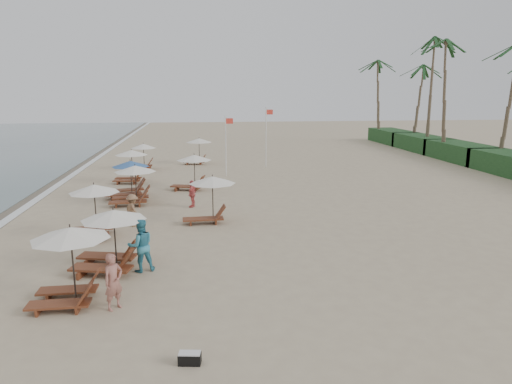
{
  "coord_description": "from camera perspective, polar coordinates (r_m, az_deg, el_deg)",
  "views": [
    {
      "loc": [
        -1.89,
        -17.13,
        6.17
      ],
      "look_at": [
        1.0,
        5.1,
        1.3
      ],
      "focal_mm": 32.5,
      "sensor_mm": 36.0,
      "label": 1
    }
  ],
  "objects": [
    {
      "name": "beachgoer_mid_b",
      "position": [
        22.32,
        -14.94,
        -2.18
      ],
      "size": [
        1.05,
        1.13,
        1.53
      ],
      "primitive_type": "imported",
      "rotation": [
        0.0,
        0.0,
        2.23
      ],
      "color": "#876244",
      "rests_on": "ground"
    },
    {
      "name": "lounger_station_2",
      "position": [
        20.99,
        -19.79,
        -2.49
      ],
      "size": [
        2.55,
        2.11,
        2.34
      ],
      "color": "brown",
      "rests_on": "ground"
    },
    {
      "name": "ground",
      "position": [
        18.31,
        -1.06,
        -7.44
      ],
      "size": [
        160.0,
        160.0,
        0.0
      ],
      "primitive_type": "plane",
      "color": "tan",
      "rests_on": "ground"
    },
    {
      "name": "beachgoer_near",
      "position": [
        14.12,
        -17.14,
        -10.5
      ],
      "size": [
        0.72,
        0.72,
        1.68
      ],
      "primitive_type": "imported",
      "rotation": [
        0.0,
        0.0,
        0.78
      ],
      "color": "#9D6155",
      "rests_on": "ground"
    },
    {
      "name": "wet_sand_band",
      "position": [
        29.78,
        -28.09,
        -1.16
      ],
      "size": [
        3.2,
        140.0,
        0.01
      ],
      "primitive_type": "cube",
      "color": "#6B5E4C",
      "rests_on": "ground"
    },
    {
      "name": "lounger_station_3",
      "position": [
        26.66,
        -15.09,
        0.8
      ],
      "size": [
        2.67,
        2.29,
        2.18
      ],
      "color": "brown",
      "rests_on": "ground"
    },
    {
      "name": "foam_line",
      "position": [
        29.34,
        -25.72,
        -1.09
      ],
      "size": [
        0.5,
        140.0,
        0.02
      ],
      "primitive_type": "cube",
      "color": "white",
      "rests_on": "ground"
    },
    {
      "name": "lounger_station_0",
      "position": [
        14.72,
        -22.3,
        -8.1
      ],
      "size": [
        2.43,
        2.26,
        2.36
      ],
      "color": "brown",
      "rests_on": "ground"
    },
    {
      "name": "beachgoer_far_a",
      "position": [
        25.37,
        -7.84,
        -0.21
      ],
      "size": [
        0.67,
        0.95,
        1.49
      ],
      "primitive_type": "imported",
      "rotation": [
        0.0,
        0.0,
        4.32
      ],
      "color": "#CE5452",
      "rests_on": "ground"
    },
    {
      "name": "lounger_station_6",
      "position": [
        38.38,
        -13.99,
        4.13
      ],
      "size": [
        2.45,
        2.02,
        2.09
      ],
      "color": "brown",
      "rests_on": "ground"
    },
    {
      "name": "beachgoer_mid_a",
      "position": [
        16.67,
        -13.99,
        -6.41
      ],
      "size": [
        1.08,
        0.95,
        1.88
      ],
      "primitive_type": "imported",
      "rotation": [
        0.0,
        0.0,
        3.45
      ],
      "color": "teal",
      "rests_on": "ground"
    },
    {
      "name": "flag_pole_far",
      "position": [
        38.31,
        1.29,
        7.09
      ],
      "size": [
        0.6,
        0.08,
        4.94
      ],
      "color": "silver",
      "rests_on": "ground"
    },
    {
      "name": "lounger_station_1",
      "position": [
        17.13,
        -17.83,
        -5.8
      ],
      "size": [
        2.73,
        2.4,
        2.16
      ],
      "color": "brown",
      "rests_on": "ground"
    },
    {
      "name": "lounger_station_4",
      "position": [
        28.68,
        -15.68,
        1.39
      ],
      "size": [
        2.74,
        2.42,
        2.16
      ],
      "color": "brown",
      "rests_on": "ground"
    },
    {
      "name": "inland_station_0",
      "position": [
        22.13,
        -5.86,
        -0.29
      ],
      "size": [
        2.66,
        2.24,
        2.22
      ],
      "color": "brown",
      "rests_on": "ground"
    },
    {
      "name": "flag_pole_near",
      "position": [
        34.39,
        -3.68,
        6.07
      ],
      "size": [
        0.59,
        0.08,
        4.47
      ],
      "color": "silver",
      "rests_on": "ground"
    },
    {
      "name": "duffel_bag",
      "position": [
        11.46,
        -8.16,
        -19.57
      ],
      "size": [
        0.55,
        0.33,
        0.29
      ],
      "color": "black",
      "rests_on": "ground"
    },
    {
      "name": "inland_station_2",
      "position": [
        40.46,
        -7.26,
        5.42
      ],
      "size": [
        2.63,
        2.24,
        2.22
      ],
      "color": "brown",
      "rests_on": "ground"
    },
    {
      "name": "lounger_station_5",
      "position": [
        33.06,
        -15.33,
        3.18
      ],
      "size": [
        2.46,
        2.22,
        2.27
      ],
      "color": "brown",
      "rests_on": "ground"
    },
    {
      "name": "inland_station_1",
      "position": [
        29.81,
        -8.03,
        2.81
      ],
      "size": [
        2.78,
        2.24,
        2.22
      ],
      "color": "brown",
      "rests_on": "ground"
    }
  ]
}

